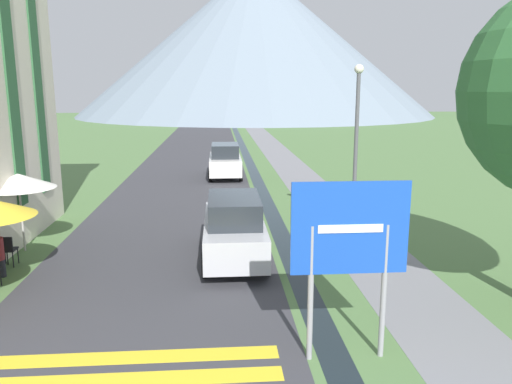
{
  "coord_description": "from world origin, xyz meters",
  "views": [
    {
      "loc": [
        -0.8,
        -3.1,
        4.67
      ],
      "look_at": [
        0.19,
        10.0,
        1.96
      ],
      "focal_mm": 35.0,
      "sensor_mm": 36.0,
      "label": 1
    }
  ],
  "objects": [
    {
      "name": "ground_plane",
      "position": [
        0.0,
        20.0,
        0.0
      ],
      "size": [
        160.0,
        160.0,
        0.0
      ],
      "primitive_type": "plane",
      "color": "#517542"
    },
    {
      "name": "road",
      "position": [
        -2.5,
        30.0,
        0.0
      ],
      "size": [
        6.4,
        60.0,
        0.01
      ],
      "color": "#38383D",
      "rests_on": "ground_plane"
    },
    {
      "name": "footpath",
      "position": [
        3.6,
        30.0,
        0.0
      ],
      "size": [
        2.2,
        60.0,
        0.01
      ],
      "color": "slate",
      "rests_on": "ground_plane"
    },
    {
      "name": "drainage_channel",
      "position": [
        1.2,
        30.0,
        0.0
      ],
      "size": [
        0.6,
        60.0,
        0.0
      ],
      "color": "black",
      "rests_on": "ground_plane"
    },
    {
      "name": "mountain_distant",
      "position": [
        5.94,
        88.97,
        13.05
      ],
      "size": [
        62.55,
        62.55,
        26.09
      ],
      "color": "slate",
      "rests_on": "ground_plane"
    },
    {
      "name": "road_sign",
      "position": [
        1.39,
        4.83,
        2.12
      ],
      "size": [
        2.01,
        0.11,
        3.18
      ],
      "color": "gray",
      "rests_on": "ground_plane"
    },
    {
      "name": "parked_car_near",
      "position": [
        -0.4,
        10.23,
        0.91
      ],
      "size": [
        1.72,
        4.36,
        1.82
      ],
      "color": "#B2B2B7",
      "rests_on": "ground_plane"
    },
    {
      "name": "parked_car_far",
      "position": [
        -0.45,
        23.43,
        0.91
      ],
      "size": [
        1.75,
        4.08,
        1.82
      ],
      "color": "silver",
      "rests_on": "ground_plane"
    },
    {
      "name": "cafe_chair_far_left",
      "position": [
        -6.47,
        10.07,
        0.51
      ],
      "size": [
        0.4,
        0.4,
        0.85
      ],
      "rotation": [
        0.0,
        0.0,
        -0.21
      ],
      "color": "black",
      "rests_on": "ground_plane"
    },
    {
      "name": "cafe_umbrella_rear_white",
      "position": [
        -6.53,
        11.41,
        2.09
      ],
      "size": [
        2.05,
        2.05,
        2.31
      ],
      "color": "#B7B2A8",
      "rests_on": "ground_plane"
    },
    {
      "name": "streetlamp",
      "position": [
        3.41,
        11.88,
        3.18
      ],
      "size": [
        0.28,
        0.28,
        5.4
      ],
      "color": "#515156",
      "rests_on": "ground_plane"
    }
  ]
}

